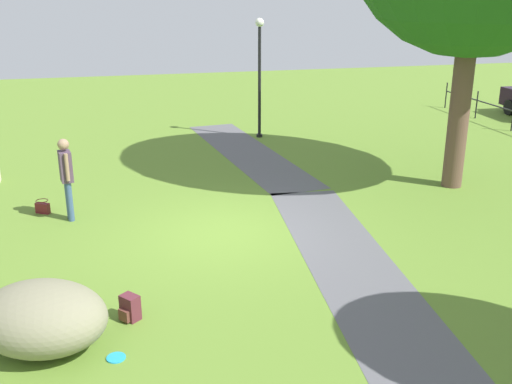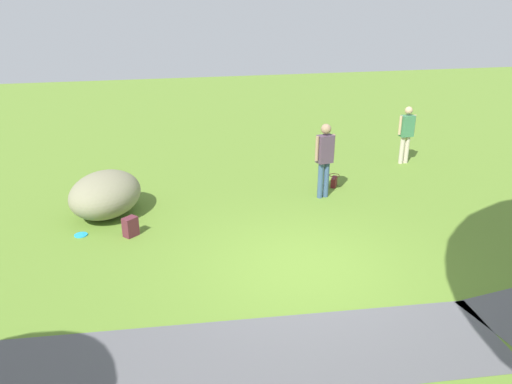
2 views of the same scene
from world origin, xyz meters
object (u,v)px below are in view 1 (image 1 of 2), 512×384
Objects in this scene: lamp_post at (260,66)px; frisbee_on_grass at (116,358)px; lawn_boulder at (42,318)px; backpack_by_boulder at (130,308)px; handbag_on_grass at (43,207)px; woman_with_handbag at (66,173)px.

frisbee_on_grass is (11.88, -5.02, -2.36)m from lamp_post.
lawn_boulder reaches higher than backpack_by_boulder.
backpack_by_boulder is 1.03m from frisbee_on_grass.
backpack_by_boulder reaches higher than handbag_on_grass.
lawn_boulder is 5.06m from woman_with_handbag.
lawn_boulder is at bearing -1.38° from woman_with_handbag.
lawn_boulder is 1.17m from frisbee_on_grass.
frisbee_on_grass is (0.49, 0.95, -0.48)m from lawn_boulder.
lawn_boulder is at bearing -27.65° from lamp_post.
lamp_post is 9.69× the size of backpack_by_boulder.
lawn_boulder reaches higher than frisbee_on_grass.
handbag_on_grass is (5.81, -6.47, -2.23)m from lamp_post.
frisbee_on_grass is (5.52, 0.83, -1.05)m from woman_with_handbag.
lamp_post is at bearing 157.10° from frisbee_on_grass.
backpack_by_boulder is at bearing 18.50° from handbag_on_grass.
woman_with_handbag is (6.36, -5.85, -1.31)m from lamp_post.
lawn_boulder is 1.26× the size of woman_with_handbag.
lawn_boulder is (11.39, -5.97, -1.89)m from lamp_post.
lawn_boulder is 8.70× the size of frisbee_on_grass.
frisbee_on_grass is at bearing 13.52° from handbag_on_grass.
lamp_post reaches higher than woman_with_handbag.
woman_with_handbag is at bearing 49.07° from handbag_on_grass.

